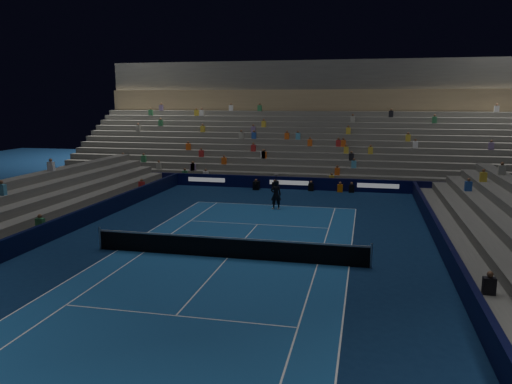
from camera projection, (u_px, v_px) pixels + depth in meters
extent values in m
plane|color=#0B2145|center=(228.00, 258.00, 22.88)|extent=(90.00, 90.00, 0.00)
cube|color=#184B88|center=(228.00, 258.00, 22.88)|extent=(10.97, 23.77, 0.01)
cube|color=black|center=(289.00, 183.00, 40.55)|extent=(44.00, 0.25, 1.00)
cube|color=black|center=(453.00, 262.00, 20.72)|extent=(0.25, 37.00, 1.00)
cube|color=black|center=(40.00, 235.00, 24.86)|extent=(0.25, 37.00, 1.00)
cube|color=#5E5E5A|center=(291.00, 184.00, 41.55)|extent=(44.00, 1.00, 0.50)
cube|color=#5E5E5A|center=(293.00, 179.00, 42.47)|extent=(44.00, 1.00, 1.00)
cube|color=#5E5E5A|center=(295.00, 175.00, 43.38)|extent=(44.00, 1.00, 1.50)
cube|color=#5E5E5A|center=(296.00, 170.00, 44.30)|extent=(44.00, 1.00, 2.00)
cube|color=#5E5E5A|center=(298.00, 166.00, 45.21)|extent=(44.00, 1.00, 2.50)
cube|color=#5E5E5A|center=(299.00, 162.00, 46.13)|extent=(44.00, 1.00, 3.00)
cube|color=#5E5E5A|center=(301.00, 158.00, 47.04)|extent=(44.00, 1.00, 3.50)
cube|color=#5E5E5A|center=(302.00, 154.00, 47.96)|extent=(44.00, 1.00, 4.00)
cube|color=#5E5E5A|center=(304.00, 151.00, 48.87)|extent=(44.00, 1.00, 4.50)
cube|color=#5E5E5A|center=(305.00, 147.00, 49.79)|extent=(44.00, 1.00, 5.00)
cube|color=#5E5E5A|center=(306.00, 144.00, 50.70)|extent=(44.00, 1.00, 5.50)
cube|color=#5E5E5A|center=(307.00, 141.00, 51.62)|extent=(44.00, 1.00, 6.00)
cube|color=#8F7B58|center=(309.00, 100.00, 51.93)|extent=(44.00, 0.60, 2.20)
cube|color=#4A4B48|center=(311.00, 75.00, 52.80)|extent=(44.00, 2.40, 3.00)
cube|color=#63635E|center=(473.00, 269.00, 20.59)|extent=(1.00, 37.00, 0.50)
cube|color=#63635E|center=(500.00, 265.00, 20.34)|extent=(1.00, 37.00, 1.00)
cube|color=slate|center=(26.00, 239.00, 25.07)|extent=(1.00, 37.00, 0.50)
cube|color=slate|center=(8.00, 233.00, 25.24)|extent=(1.00, 37.00, 1.00)
cylinder|color=#B2B2B7|center=(100.00, 238.00, 24.14)|extent=(0.10, 0.10, 1.10)
cylinder|color=#B2B2B7|center=(371.00, 256.00, 21.41)|extent=(0.10, 0.10, 1.10)
cube|color=black|center=(228.00, 249.00, 22.80)|extent=(12.80, 0.03, 0.90)
cube|color=white|center=(227.00, 238.00, 22.71)|extent=(12.80, 0.04, 0.08)
imported|color=black|center=(276.00, 195.00, 32.97)|extent=(0.84, 0.71, 1.95)
cube|color=black|center=(256.00, 185.00, 40.36)|extent=(0.53, 0.64, 0.67)
cylinder|color=black|center=(255.00, 184.00, 39.86)|extent=(0.18, 0.36, 0.16)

